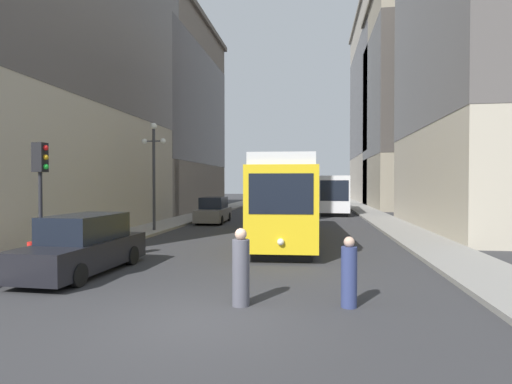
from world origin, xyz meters
TOP-DOWN VIEW (x-y plane):
  - ground_plane at (0.00, 0.00)m, footprint 200.00×200.00m
  - sidewalk_left at (-7.39, 40.00)m, footprint 2.55×120.00m
  - sidewalk_right at (7.39, 40.00)m, footprint 2.55×120.00m
  - streetcar at (0.83, 12.30)m, footprint 3.24×13.15m
  - transit_bus at (4.16, 31.44)m, footprint 3.00×11.14m
  - parked_car_left_near at (-4.81, 20.18)m, footprint 2.02×4.87m
  - parked_car_left_mid at (-4.81, 3.72)m, footprint 2.01×4.98m
  - pedestrian_crossing_near at (3.06, 1.34)m, footprint 0.36×0.36m
  - pedestrian_crossing_far at (0.62, 1.11)m, footprint 0.40×0.40m
  - traffic_light_near_left at (-6.49, 4.04)m, footprint 0.47×0.36m
  - lamp_post_left_near at (-6.71, 13.96)m, footprint 1.41×0.36m
  - fire_hydrant at (-6.81, 3.99)m, footprint 0.26×0.26m
  - building_left_corner at (-16.58, 31.73)m, footprint 16.43×19.19m
  - building_right_corner at (14.71, 40.04)m, footprint 12.69×15.01m
  - building_right_far at (14.02, 54.70)m, footprint 11.31×24.29m

SIDE VIEW (x-z plane):
  - ground_plane at x=0.00m, z-range 0.00..0.00m
  - sidewalk_left at x=-7.39m, z-range 0.00..0.15m
  - sidewalk_right at x=7.39m, z-range 0.00..0.15m
  - fire_hydrant at x=-6.81m, z-range 0.15..0.90m
  - pedestrian_crossing_near at x=3.06m, z-range -0.06..1.54m
  - pedestrian_crossing_far at x=0.62m, z-range -0.06..1.71m
  - parked_car_left_near at x=-4.81m, z-range -0.07..1.75m
  - parked_car_left_mid at x=-4.81m, z-range -0.07..1.75m
  - transit_bus at x=4.16m, z-range 0.22..3.67m
  - streetcar at x=0.83m, z-range 0.16..4.05m
  - traffic_light_near_left at x=-6.49m, z-range 1.22..5.19m
  - lamp_post_left_near at x=-6.71m, z-range 1.06..7.13m
  - building_left_corner at x=-16.58m, z-range 0.27..19.79m
  - building_right_corner at x=14.71m, z-range 0.35..24.12m
  - building_right_far at x=14.02m, z-range 0.43..28.61m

